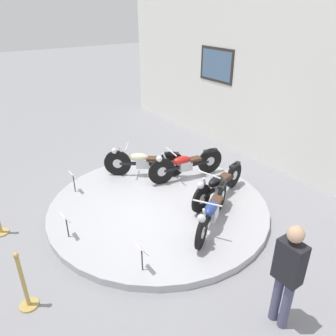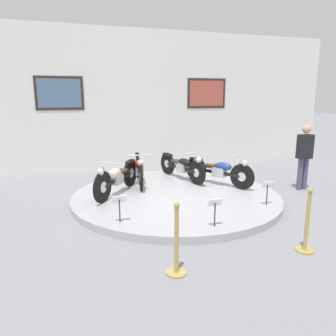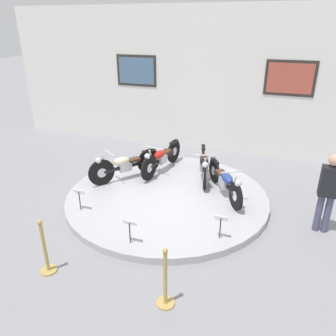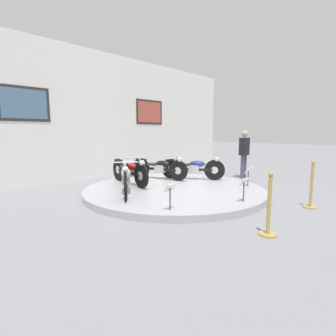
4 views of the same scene
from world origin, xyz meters
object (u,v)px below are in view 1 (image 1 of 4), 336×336
object	(u,v)px
visitor_standing	(288,272)
stanchion_post_right_of_entry	(25,289)
motorcycle_red	(185,164)
info_placard_front_right	(142,252)
motorcycle_cream	(143,161)
motorcycle_blue	(212,211)
motorcycle_black	(218,184)
info_placard_front_centre	(66,221)
info_placard_front_left	(73,178)

from	to	relation	value
visitor_standing	stanchion_post_right_of_entry	bearing A→B (deg)	-128.99
motorcycle_red	info_placard_front_right	world-z (taller)	motorcycle_red
visitor_standing	info_placard_front_right	bearing A→B (deg)	-148.20
motorcycle_red	info_placard_front_right	bearing A→B (deg)	-49.67
motorcycle_cream	motorcycle_blue	distance (m)	2.58
motorcycle_black	stanchion_post_right_of_entry	size ratio (longest dim) A/B	1.86
motorcycle_red	info_placard_front_centre	size ratio (longest dim) A/B	3.91
visitor_standing	stanchion_post_right_of_entry	size ratio (longest dim) A/B	1.62
motorcycle_red	motorcycle_black	xyz separation A→B (m)	(1.18, -0.00, -0.02)
info_placard_front_centre	motorcycle_black	bearing A→B (deg)	79.48
motorcycle_red	motorcycle_blue	bearing A→B (deg)	-22.86
motorcycle_blue	info_placard_front_centre	bearing A→B (deg)	-118.29
motorcycle_red	stanchion_post_right_of_entry	distance (m)	4.52
motorcycle_cream	stanchion_post_right_of_entry	xyz separation A→B (m)	(2.35, -3.41, -0.21)
motorcycle_cream	motorcycle_blue	world-z (taller)	motorcycle_cream
motorcycle_black	stanchion_post_right_of_entry	distance (m)	4.23
motorcycle_black	info_placard_front_left	xyz separation A→B (m)	(-2.12, -2.49, -0.01)
motorcycle_black	info_placard_front_right	bearing A→B (deg)	-69.40
motorcycle_red	info_placard_front_left	bearing A→B (deg)	-110.69
motorcycle_cream	motorcycle_blue	size ratio (longest dim) A/B	0.97
info_placard_front_centre	info_placard_front_right	world-z (taller)	same
motorcycle_cream	visitor_standing	size ratio (longest dim) A/B	0.99
info_placard_front_left	stanchion_post_right_of_entry	xyz separation A→B (m)	(2.59, -1.71, -0.17)
visitor_standing	info_placard_front_centre	bearing A→B (deg)	-151.35
motorcycle_cream	info_placard_front_centre	world-z (taller)	motorcycle_cream
info_placard_front_left	info_placard_front_right	distance (m)	3.06
motorcycle_cream	motorcycle_red	size ratio (longest dim) A/B	0.82
info_placard_front_right	stanchion_post_right_of_entry	distance (m)	1.78
info_placard_front_right	motorcycle_blue	bearing A→B (deg)	97.92
motorcycle_black	info_placard_front_left	distance (m)	3.27
motorcycle_cream	stanchion_post_right_of_entry	size ratio (longest dim) A/B	1.61
motorcycle_blue	visitor_standing	bearing A→B (deg)	-15.17
info_placard_front_left	info_placard_front_centre	size ratio (longest dim) A/B	1.00
info_placard_front_right	motorcycle_black	bearing A→B (deg)	110.60
motorcycle_black	stanchion_post_right_of_entry	xyz separation A→B (m)	(0.47, -4.20, -0.18)
stanchion_post_right_of_entry	info_placard_front_left	bearing A→B (deg)	146.57
info_placard_front_centre	info_placard_front_right	size ratio (longest dim) A/B	1.00
motorcycle_black	visitor_standing	distance (m)	3.11
motorcycle_cream	motorcycle_blue	bearing A→B (deg)	-0.11
info_placard_front_left	info_placard_front_right	world-z (taller)	same
motorcycle_cream	motorcycle_black	size ratio (longest dim) A/B	0.86
info_placard_front_left	visitor_standing	bearing A→B (deg)	13.09
info_placard_front_right	visitor_standing	world-z (taller)	visitor_standing
motorcycle_blue	info_placard_front_centre	xyz separation A→B (m)	(-1.29, -2.40, -0.01)
motorcycle_blue	info_placard_front_left	world-z (taller)	motorcycle_blue
motorcycle_red	visitor_standing	distance (m)	4.19
info_placard_front_left	info_placard_front_centre	xyz separation A→B (m)	(1.53, -0.70, 0.00)
motorcycle_cream	motorcycle_black	xyz separation A→B (m)	(1.88, 0.78, -0.02)
info_placard_front_right	motorcycle_red	bearing A→B (deg)	130.33
info_placard_front_centre	stanchion_post_right_of_entry	distance (m)	1.47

